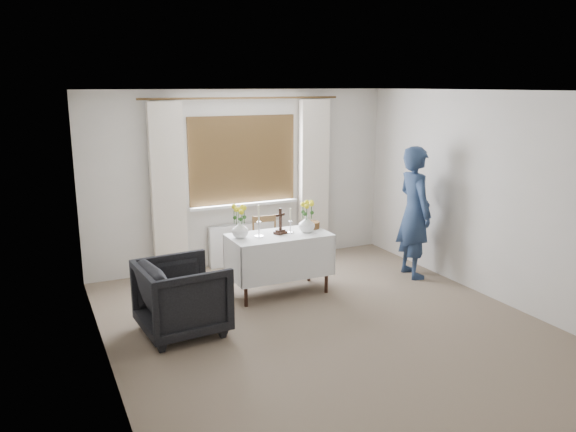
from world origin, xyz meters
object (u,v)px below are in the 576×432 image
object	(u,v)px
armchair	(182,297)
wooden_chair	(267,246)
flower_vase_right	(307,224)
wooden_cross	(280,221)
flower_vase_left	(240,229)
altar_table	(279,264)
person	(414,212)

from	to	relation	value
armchair	wooden_chair	bearing A→B (deg)	-53.13
armchair	flower_vase_right	world-z (taller)	flower_vase_right
wooden_chair	wooden_cross	distance (m)	0.91
wooden_chair	flower_vase_left	size ratio (longest dim) A/B	3.76
wooden_cross	flower_vase_right	xyz separation A→B (m)	(0.33, -0.06, -0.05)
wooden_chair	wooden_cross	xyz separation A→B (m)	(-0.13, -0.73, 0.52)
wooden_chair	armchair	xyz separation A→B (m)	(-1.55, -1.37, -0.01)
flower_vase_left	altar_table	bearing A→B (deg)	-6.98
altar_table	wooden_cross	distance (m)	0.54
altar_table	flower_vase_right	size ratio (longest dim) A/B	5.81
wooden_chair	altar_table	bearing A→B (deg)	-94.85
altar_table	armchair	distance (m)	1.52
armchair	person	distance (m)	3.38
wooden_cross	flower_vase_right	distance (m)	0.34
wooden_chair	flower_vase_left	bearing A→B (deg)	-125.77
wooden_cross	person	bearing A→B (deg)	-27.65
wooden_cross	flower_vase_left	xyz separation A→B (m)	(-0.51, 0.04, -0.05)
flower_vase_right	altar_table	bearing A→B (deg)	173.19
armchair	person	xyz separation A→B (m)	(3.32, 0.46, 0.50)
altar_table	wooden_chair	bearing A→B (deg)	77.90
altar_table	flower_vase_left	world-z (taller)	flower_vase_left
altar_table	flower_vase_right	xyz separation A→B (m)	(0.36, -0.04, 0.49)
wooden_cross	flower_vase_left	bearing A→B (deg)	153.50
altar_table	wooden_cross	xyz separation A→B (m)	(0.03, 0.02, 0.54)
person	flower_vase_right	distance (m)	1.57
altar_table	flower_vase_right	distance (m)	0.61
altar_table	flower_vase_left	distance (m)	0.69
person	altar_table	bearing A→B (deg)	93.34
person	flower_vase_right	bearing A→B (deg)	93.84
person	flower_vase_left	bearing A→B (deg)	92.86
wooden_chair	flower_vase_right	bearing A→B (deg)	-68.96
armchair	wooden_cross	bearing A→B (deg)	-70.33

